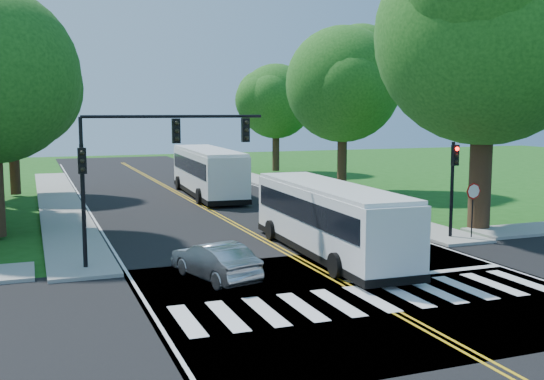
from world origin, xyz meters
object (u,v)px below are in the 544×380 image
hatchback (215,261)px  suv (372,224)px  signal_ne (453,176)px  bus_lead (328,218)px  bus_follow (208,171)px  dark_sedan (311,203)px  signal_nw (146,153)px

hatchback → suv: 10.28m
signal_ne → bus_lead: size_ratio=0.38×
bus_follow → dark_sedan: size_ratio=2.75×
suv → dark_sedan: 6.92m
bus_lead → bus_follow: 19.83m
hatchback → suv: (9.09, 4.81, -0.06)m
signal_ne → bus_follow: size_ratio=0.34×
signal_nw → dark_sedan: 14.51m
bus_lead → suv: bearing=-141.1°
signal_nw → hatchback: signal_nw is taller
bus_follow → hatchback: bearing=78.4°
bus_follow → suv: (3.38, -17.10, -1.13)m
signal_ne → bus_follow: signal_ne is taller
bus_lead → hatchback: bus_lead is taller
signal_nw → hatchback: 5.04m
signal_ne → bus_lead: bearing=-173.1°
bus_follow → signal_ne: bearing=111.9°
bus_lead → dark_sedan: bearing=-108.5°
dark_sedan → bus_lead: bearing=88.8°
bus_lead → suv: 4.63m
signal_nw → suv: 11.72m
bus_follow → suv: bus_follow is taller
bus_lead → suv: bus_lead is taller
signal_ne → dark_sedan: bearing=109.7°
signal_nw → signal_ne: size_ratio=1.62×
hatchback → suv: size_ratio=0.93×
signal_nw → suv: size_ratio=1.63×
signal_nw → bus_follow: (7.55, 19.03, -2.62)m
bus_lead → hatchback: size_ratio=2.81×
signal_nw → suv: (10.93, 1.93, -3.76)m
bus_follow → dark_sedan: bus_follow is taller
dark_sedan → hatchback: bearing=71.5°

